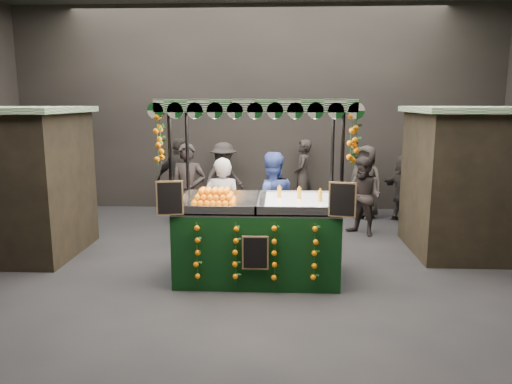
{
  "coord_description": "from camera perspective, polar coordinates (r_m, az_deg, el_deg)",
  "views": [
    {
      "loc": [
        0.58,
        -7.32,
        2.7
      ],
      "look_at": [
        0.21,
        0.36,
        1.27
      ],
      "focal_mm": 34.57,
      "sensor_mm": 36.0,
      "label": 1
    }
  ],
  "objects": [
    {
      "name": "shopper_0",
      "position": [
        9.69,
        -7.85,
        0.01
      ],
      "size": [
        0.71,
        0.48,
        1.9
      ],
      "rotation": [
        0.0,
        0.0,
        -0.04
      ],
      "color": "black",
      "rests_on": "ground"
    },
    {
      "name": "juice_stall",
      "position": [
        7.52,
        0.25,
        -3.77
      ],
      "size": [
        2.82,
        1.66,
        2.73
      ],
      "color": "black",
      "rests_on": "ground"
    },
    {
      "name": "vendor_blue",
      "position": [
        8.6,
        1.75,
        -1.45
      ],
      "size": [
        1.03,
        0.88,
        1.84
      ],
      "rotation": [
        0.0,
        0.0,
        3.36
      ],
      "color": "navy",
      "rests_on": "ground"
    },
    {
      "name": "vendor_grey",
      "position": [
        8.44,
        -3.9,
        -1.95
      ],
      "size": [
        0.66,
        0.45,
        1.77
      ],
      "rotation": [
        0.0,
        0.0,
        3.18
      ],
      "color": "gray",
      "rests_on": "ground"
    },
    {
      "name": "shopper_6",
      "position": [
        12.07,
        5.41,
        1.85
      ],
      "size": [
        0.49,
        0.69,
        1.78
      ],
      "rotation": [
        0.0,
        0.0,
        -1.68
      ],
      "color": "#272320",
      "rests_on": "ground"
    },
    {
      "name": "shopper_5",
      "position": [
        11.58,
        16.73,
        0.44
      ],
      "size": [
        1.14,
        1.44,
        1.53
      ],
      "rotation": [
        0.0,
        0.0,
        2.14
      ],
      "color": "#2B2722",
      "rests_on": "ground"
    },
    {
      "name": "neighbour_stall_right",
      "position": [
        9.72,
        25.86,
        1.21
      ],
      "size": [
        3.0,
        2.2,
        2.6
      ],
      "color": "black",
      "rests_on": "ground"
    },
    {
      "name": "shopper_1",
      "position": [
        10.17,
        12.35,
        -0.51
      ],
      "size": [
        0.98,
        0.98,
        1.6
      ],
      "rotation": [
        0.0,
        0.0,
        -0.77
      ],
      "color": "black",
      "rests_on": "ground"
    },
    {
      "name": "ground",
      "position": [
        7.83,
        -1.7,
        -9.68
      ],
      "size": [
        12.0,
        12.0,
        0.0
      ],
      "primitive_type": "plane",
      "color": "black",
      "rests_on": "ground"
    },
    {
      "name": "shopper_4",
      "position": [
        10.78,
        -21.2,
        0.33
      ],
      "size": [
        1.07,
        0.91,
        1.85
      ],
      "rotation": [
        0.0,
        0.0,
        3.57
      ],
      "color": "#2D2624",
      "rests_on": "ground"
    },
    {
      "name": "market_hall",
      "position": [
        7.38,
        -1.85,
        15.8
      ],
      "size": [
        12.1,
        10.1,
        5.05
      ],
      "color": "black",
      "rests_on": "ground"
    },
    {
      "name": "shopper_7",
      "position": [
        11.69,
        12.52,
        1.15
      ],
      "size": [
        0.99,
        0.92,
        1.7
      ],
      "rotation": [
        0.0,
        0.0,
        -0.62
      ],
      "color": "#2E2B26",
      "rests_on": "ground"
    },
    {
      "name": "shopper_2",
      "position": [
        11.1,
        -8.73,
        1.31
      ],
      "size": [
        1.17,
        0.64,
        1.9
      ],
      "rotation": [
        0.0,
        0.0,
        2.97
      ],
      "color": "black",
      "rests_on": "ground"
    },
    {
      "name": "shopper_3",
      "position": [
        11.86,
        -3.77,
        1.58
      ],
      "size": [
        1.25,
        1.23,
        1.73
      ],
      "rotation": [
        0.0,
        0.0,
        0.75
      ],
      "color": "#2C2523",
      "rests_on": "ground"
    }
  ]
}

